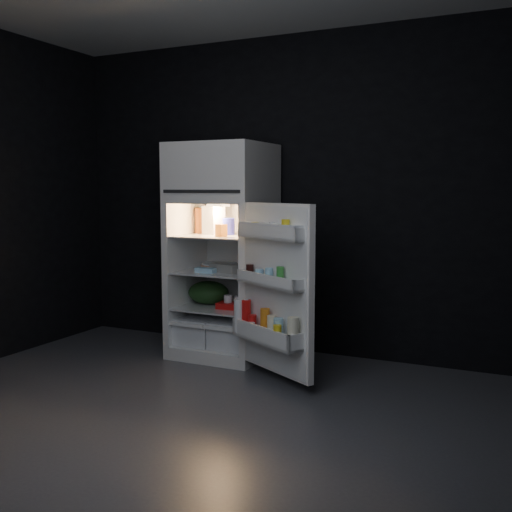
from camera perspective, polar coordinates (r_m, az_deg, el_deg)
The scene contains 17 objects.
floor at distance 3.96m, azimuth -7.56°, elevation -14.51°, with size 4.00×3.40×0.00m, color #4B4B50.
wall_back at distance 5.21m, azimuth 2.43°, elevation 5.76°, with size 4.00×0.00×2.70m, color black.
refrigerator at distance 5.04m, azimuth -3.08°, elevation 1.24°, with size 0.76×0.71×1.78m.
fridge_door at distance 4.27m, azimuth 1.69°, elevation -3.38°, with size 0.72×0.52×1.22m.
milk_jug at distance 5.08m, azimuth -4.06°, elevation 3.43°, with size 0.14×0.14×0.24m, color white.
mayo_jar at distance 5.01m, azimuth -2.63°, elevation 2.82°, with size 0.10×0.10×0.14m, color #2129B5.
jam_jar at distance 4.93m, azimuth -1.16°, elevation 2.72°, with size 0.10×0.10×0.13m, color black.
amber_bottle at distance 5.22m, azimuth -5.38°, elevation 3.39°, with size 0.08×0.08×0.22m, color #D06421.
small_carton at distance 4.84m, azimuth -3.33°, elevation 2.46°, with size 0.08×0.06×0.10m, color orange.
egg_carton at distance 4.92m, azimuth -2.94°, elevation -1.16°, with size 0.29×0.11×0.07m, color gray.
pie at distance 5.15m, azimuth -3.51°, elevation -0.99°, with size 0.32×0.32×0.04m, color tan.
flat_package at distance 4.92m, azimuth -4.82°, elevation -1.36°, with size 0.16×0.08×0.04m, color #95CAE7.
wrapped_pkg at distance 5.11m, azimuth -0.51°, elevation -0.98°, with size 0.11×0.10×0.05m, color #EBE6C0.
produce_bag at distance 5.16m, azimuth -4.54°, elevation -3.49°, with size 0.36×0.31×0.20m, color #193815.
yogurt_tray at distance 4.94m, azimuth -2.05°, elevation -4.76°, with size 0.28×0.15×0.05m, color red.
small_can_red at distance 5.15m, azimuth -0.11°, elevation -4.09°, with size 0.07×0.07×0.09m, color red.
small_can_silver at distance 5.04m, azimuth -0.14°, elevation -4.31°, with size 0.06×0.06×0.09m, color silver.
Camera 1 is at (2.02, -3.10, 1.41)m, focal length 42.00 mm.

